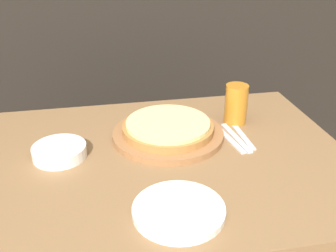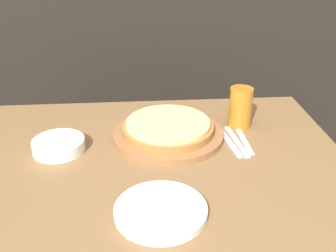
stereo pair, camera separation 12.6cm
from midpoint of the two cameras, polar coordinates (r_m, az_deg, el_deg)
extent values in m
cube|color=olive|center=(1.41, 1.07, -17.96)|extent=(1.14, 0.84, 0.77)
cylinder|color=#99663D|center=(1.27, 2.83, -1.28)|extent=(0.36, 0.36, 0.02)
cylinder|color=#A87038|center=(1.26, 2.85, -0.40)|extent=(0.29, 0.29, 0.02)
cylinder|color=#EAD184|center=(1.25, 2.87, 0.34)|extent=(0.27, 0.27, 0.01)
cylinder|color=#B7701E|center=(1.35, 13.11, 2.59)|extent=(0.08, 0.08, 0.14)
cylinder|color=white|center=(1.33, 13.38, 4.96)|extent=(0.07, 0.07, 0.02)
cylinder|color=white|center=(0.95, 2.98, -12.27)|extent=(0.22, 0.22, 0.02)
cylinder|color=white|center=(1.22, -12.79, -2.82)|extent=(0.16, 0.16, 0.04)
cube|color=silver|center=(1.27, 11.63, -2.30)|extent=(0.05, 0.20, 0.00)
cube|color=silver|center=(1.27, 12.71, -2.25)|extent=(0.04, 0.20, 0.00)
cube|color=silver|center=(1.28, 13.78, -2.19)|extent=(0.02, 0.17, 0.00)
camera|label=1|loc=(0.06, -87.14, 1.45)|focal=42.00mm
camera|label=2|loc=(0.06, 92.86, -1.45)|focal=42.00mm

